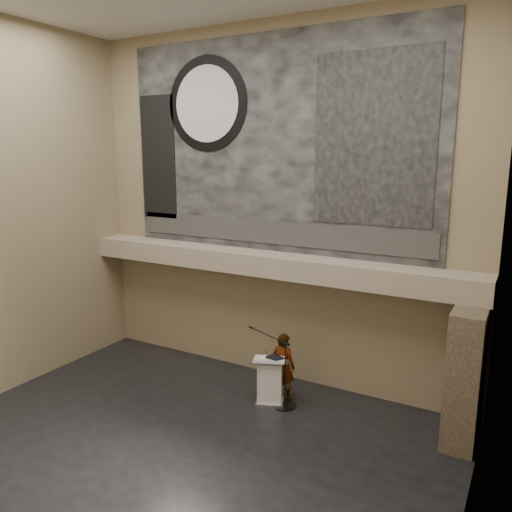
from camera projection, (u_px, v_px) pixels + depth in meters
The scene contains 18 objects.
floor at pixel (173, 452), 9.38m from camera, with size 10.00×10.00×0.00m, color black.
wall_back at pixel (272, 207), 11.93m from camera, with size 10.00×0.02×8.50m, color #837453.
wall_right at pixel (483, 259), 6.11m from camera, with size 0.02×8.00×8.50m, color #837453.
soffit at pixel (264, 263), 11.85m from camera, with size 10.00×0.80×0.50m, color gray.
sprinkler_left at pixel (208, 268), 12.64m from camera, with size 0.04×0.04×0.06m, color #B2893D.
sprinkler_right at pixel (339, 285), 10.95m from camera, with size 0.04×0.04×0.06m, color #B2893D.
banner at pixel (272, 145), 11.61m from camera, with size 8.00×0.05×5.00m, color black.
banner_text_strip at pixel (271, 232), 11.99m from camera, with size 7.76×0.02×0.55m, color #2D2D2D.
banner_clock_rim at pixel (207, 104), 12.24m from camera, with size 2.30×2.30×0.02m, color black.
banner_clock_face at pixel (206, 104), 12.22m from camera, with size 1.84×1.84×0.02m, color silver.
banner_building_print at pixel (373, 139), 10.40m from camera, with size 2.60×0.02×3.60m, color black.
banner_brick_print at pixel (158, 158), 13.27m from camera, with size 1.10×0.02×3.20m, color black.
stone_pier at pixel (466, 375), 9.56m from camera, with size 0.60×1.40×2.70m, color #423529.
lectern at pixel (270, 381), 11.09m from camera, with size 0.82×0.71×1.13m.
binder at pixel (275, 358), 10.93m from camera, with size 0.33×0.27×0.04m, color black.
papers at pixel (264, 358), 10.98m from camera, with size 0.20×0.28×0.01m, color white.
speaker_person at pixel (283, 366), 11.31m from camera, with size 0.57×0.37×1.56m, color silver.
mic_stand at pixel (283, 395), 11.10m from camera, with size 1.47×0.78×1.54m.
Camera 1 is at (5.51, -6.57, 5.53)m, focal length 35.00 mm.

